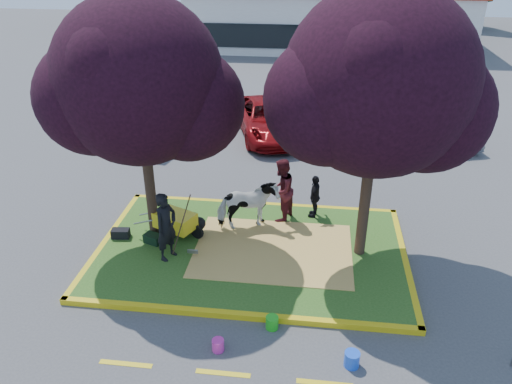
# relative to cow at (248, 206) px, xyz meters

# --- Properties ---
(ground) EXTENTS (90.00, 90.00, 0.00)m
(ground) POSITION_rel_cow_xyz_m (0.23, -1.07, -0.87)
(ground) COLOR #424244
(ground) RESTS_ON ground
(median_island) EXTENTS (8.00, 5.00, 0.15)m
(median_island) POSITION_rel_cow_xyz_m (0.23, -1.07, -0.79)
(median_island) COLOR #285219
(median_island) RESTS_ON ground
(curb_near) EXTENTS (8.30, 0.16, 0.15)m
(curb_near) POSITION_rel_cow_xyz_m (0.23, -3.65, -0.79)
(curb_near) COLOR gold
(curb_near) RESTS_ON ground
(curb_far) EXTENTS (8.30, 0.16, 0.15)m
(curb_far) POSITION_rel_cow_xyz_m (0.23, 1.51, -0.79)
(curb_far) COLOR gold
(curb_far) RESTS_ON ground
(curb_left) EXTENTS (0.16, 5.30, 0.15)m
(curb_left) POSITION_rel_cow_xyz_m (-3.85, -1.07, -0.79)
(curb_left) COLOR gold
(curb_left) RESTS_ON ground
(curb_right) EXTENTS (0.16, 5.30, 0.15)m
(curb_right) POSITION_rel_cow_xyz_m (4.31, -1.07, -0.79)
(curb_right) COLOR gold
(curb_right) RESTS_ON ground
(straw_bedding) EXTENTS (4.20, 3.00, 0.01)m
(straw_bedding) POSITION_rel_cow_xyz_m (0.83, -1.07, -0.71)
(straw_bedding) COLOR #E7BC5F
(straw_bedding) RESTS_ON median_island
(tree_purple_left) EXTENTS (5.06, 4.20, 6.51)m
(tree_purple_left) POSITION_rel_cow_xyz_m (-2.55, -0.69, 3.49)
(tree_purple_left) COLOR black
(tree_purple_left) RESTS_ON median_island
(tree_purple_right) EXTENTS (5.30, 4.40, 6.82)m
(tree_purple_right) POSITION_rel_cow_xyz_m (3.15, -0.89, 3.69)
(tree_purple_right) COLOR black
(tree_purple_right) RESTS_ON median_island
(fire_lane_stripe_a) EXTENTS (1.10, 0.12, 0.01)m
(fire_lane_stripe_a) POSITION_rel_cow_xyz_m (-1.77, -5.27, -0.87)
(fire_lane_stripe_a) COLOR yellow
(fire_lane_stripe_a) RESTS_ON ground
(fire_lane_stripe_b) EXTENTS (1.10, 0.12, 0.01)m
(fire_lane_stripe_b) POSITION_rel_cow_xyz_m (0.23, -5.27, -0.87)
(fire_lane_stripe_b) COLOR yellow
(fire_lane_stripe_b) RESTS_ON ground
(fire_lane_stripe_c) EXTENTS (1.10, 0.12, 0.01)m
(fire_lane_stripe_c) POSITION_rel_cow_xyz_m (2.23, -5.27, -0.87)
(fire_lane_stripe_c) COLOR yellow
(fire_lane_stripe_c) RESTS_ON ground
(retail_building) EXTENTS (20.40, 8.40, 4.40)m
(retail_building) POSITION_rel_cow_xyz_m (2.23, 26.91, 1.38)
(retail_building) COLOR silver
(retail_building) RESTS_ON ground
(cow) EXTENTS (1.87, 1.37, 1.44)m
(cow) POSITION_rel_cow_xyz_m (0.00, 0.00, 0.00)
(cow) COLOR white
(cow) RESTS_ON median_island
(calf) EXTENTS (1.43, 1.16, 0.54)m
(calf) POSITION_rel_cow_xyz_m (-1.93, -0.41, -0.45)
(calf) COLOR black
(calf) RESTS_ON median_island
(handler) EXTENTS (0.70, 0.81, 1.87)m
(handler) POSITION_rel_cow_xyz_m (-1.86, -1.72, 0.21)
(handler) COLOR black
(handler) RESTS_ON median_island
(visitor_a) EXTENTS (1.01, 1.12, 1.90)m
(visitor_a) POSITION_rel_cow_xyz_m (0.90, 0.62, 0.23)
(visitor_a) COLOR #4F161E
(visitor_a) RESTS_ON median_island
(visitor_b) EXTENTS (0.46, 0.82, 1.32)m
(visitor_b) POSITION_rel_cow_xyz_m (1.88, 0.93, -0.06)
(visitor_b) COLOR black
(visitor_b) RESTS_ON median_island
(wheelbarrow) EXTENTS (1.98, 1.06, 0.75)m
(wheelbarrow) POSITION_rel_cow_xyz_m (-1.92, -0.73, -0.20)
(wheelbarrow) COLOR black
(wheelbarrow) RESTS_ON median_island
(gear_bag_dark) EXTENTS (0.52, 0.32, 0.25)m
(gear_bag_dark) POSITION_rel_cow_xyz_m (-3.47, -0.95, -0.59)
(gear_bag_dark) COLOR black
(gear_bag_dark) RESTS_ON median_island
(gear_bag_green) EXTENTS (0.55, 0.45, 0.25)m
(gear_bag_green) POSITION_rel_cow_xyz_m (-2.48, -1.11, -0.59)
(gear_bag_green) COLOR black
(gear_bag_green) RESTS_ON median_island
(bucket_green) EXTENTS (0.37, 0.37, 0.30)m
(bucket_green) POSITION_rel_cow_xyz_m (1.07, -3.87, -0.72)
(bucket_green) COLOR green
(bucket_green) RESTS_ON ground
(bucket_pink) EXTENTS (0.30, 0.30, 0.27)m
(bucket_pink) POSITION_rel_cow_xyz_m (0.02, -4.67, -0.73)
(bucket_pink) COLOR #DE31A1
(bucket_pink) RESTS_ON ground
(bucket_blue) EXTENTS (0.38, 0.38, 0.34)m
(bucket_blue) POSITION_rel_cow_xyz_m (2.76, -4.75, -0.70)
(bucket_blue) COLOR blue
(bucket_blue) RESTS_ON ground
(car_black) EXTENTS (1.94, 3.88, 1.27)m
(car_black) POSITION_rel_cow_xyz_m (-6.57, 7.31, -0.23)
(car_black) COLOR black
(car_black) RESTS_ON ground
(car_silver) EXTENTS (2.22, 4.75, 1.51)m
(car_silver) POSITION_rel_cow_xyz_m (-4.61, 7.01, -0.12)
(car_silver) COLOR #95969C
(car_silver) RESTS_ON ground
(car_red) EXTENTS (3.94, 5.83, 1.48)m
(car_red) POSITION_rel_cow_xyz_m (-0.18, 7.85, -0.13)
(car_red) COLOR maroon
(car_red) RESTS_ON ground
(car_white) EXTENTS (3.26, 4.80, 1.29)m
(car_white) POSITION_rel_cow_xyz_m (3.11, 8.23, -0.22)
(car_white) COLOR silver
(car_white) RESTS_ON ground
(car_grey) EXTENTS (2.30, 3.79, 1.18)m
(car_grey) POSITION_rel_cow_xyz_m (7.19, 8.04, -0.28)
(car_grey) COLOR slate
(car_grey) RESTS_ON ground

